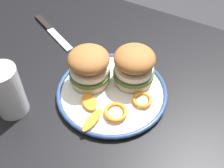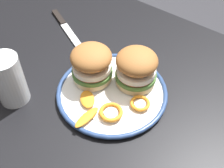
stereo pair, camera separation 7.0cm
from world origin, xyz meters
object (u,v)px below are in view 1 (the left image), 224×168
at_px(dinner_plate, 112,92).
at_px(drinking_glass, 8,93).
at_px(dining_table, 100,114).
at_px(table_knife, 50,30).
at_px(sandwich_half_right, 134,65).
at_px(sandwich_half_left, 89,66).

distance_m(dinner_plate, drinking_glass, 0.26).
distance_m(dining_table, drinking_glass, 0.27).
distance_m(dining_table, table_knife, 0.33).
bearing_deg(sandwich_half_right, table_knife, -12.88).
bearing_deg(sandwich_half_right, sandwich_half_left, 30.63).
bearing_deg(dinner_plate, sandwich_half_left, -2.59).
bearing_deg(sandwich_half_right, dinner_plate, 63.85).
distance_m(sandwich_half_right, drinking_glass, 0.32).
bearing_deg(table_knife, drinking_glass, 111.60).
relative_size(drinking_glass, table_knife, 0.65).
height_order(dining_table, drinking_glass, drinking_glass).
relative_size(dining_table, drinking_glass, 10.88).
xyz_separation_m(dining_table, drinking_glass, (0.16, 0.15, 0.16)).
xyz_separation_m(dinner_plate, drinking_glass, (0.19, 0.16, 0.05)).
bearing_deg(drinking_glass, dining_table, -135.18).
relative_size(sandwich_half_right, table_knife, 0.72).
bearing_deg(table_knife, dinner_plate, 155.81).
relative_size(dinner_plate, sandwich_half_right, 1.93).
distance_m(dining_table, dinner_plate, 0.12).
height_order(dining_table, table_knife, table_knife).
distance_m(dining_table, sandwich_half_right, 0.19).
height_order(dinner_plate, sandwich_half_right, sandwich_half_right).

